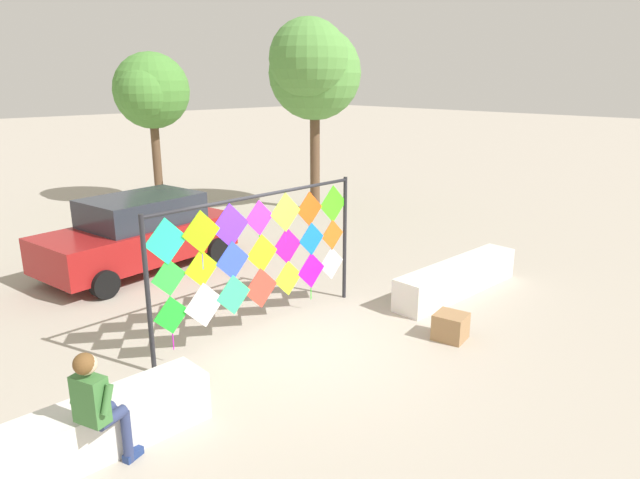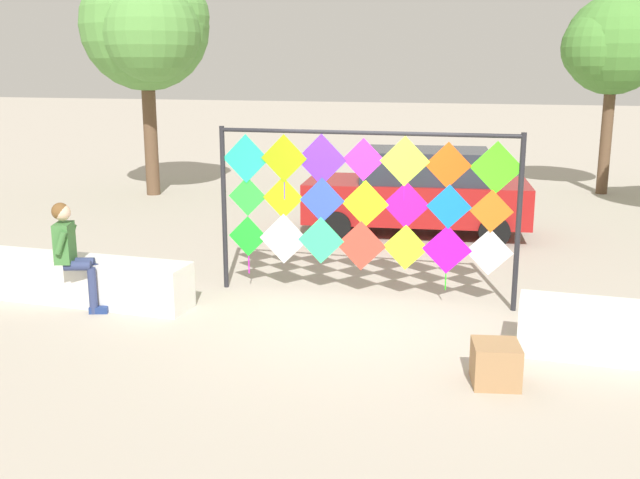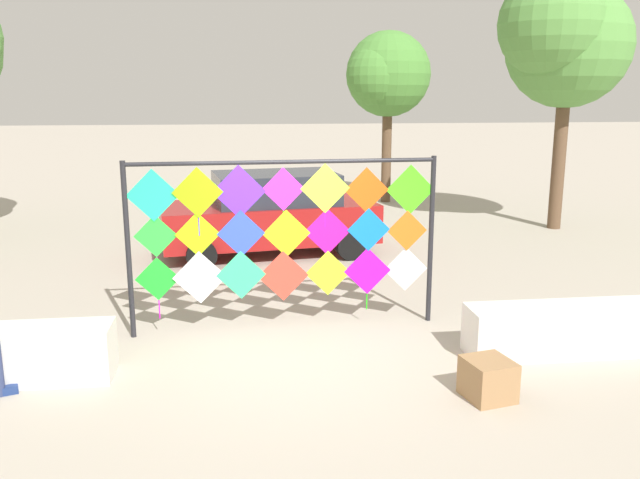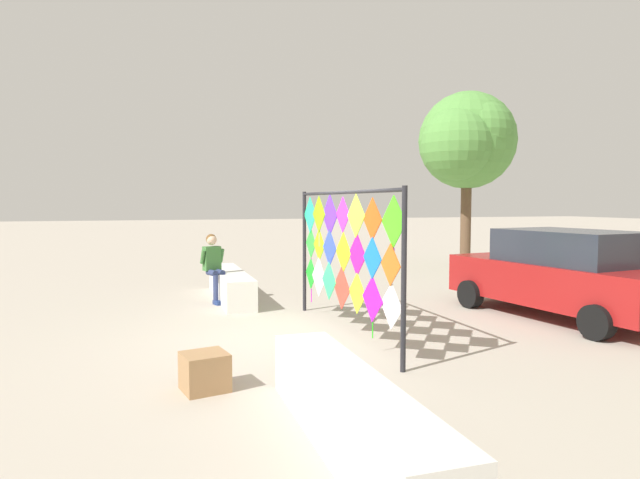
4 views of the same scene
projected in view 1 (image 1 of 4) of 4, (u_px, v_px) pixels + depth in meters
ground at (304, 348)px, 8.99m from camera, size 120.00×120.00×0.00m
plaza_ledge_left at (64, 442)px, 6.17m from camera, size 3.34×0.60×0.62m
plaza_ledge_right at (457, 278)px, 11.21m from camera, size 3.34×0.60×0.62m
kite_display_rack at (260, 248)px, 9.25m from camera, size 4.17×0.22×2.36m
seated_vendor at (98, 402)px, 5.93m from camera, size 0.69×0.57×1.47m
parked_car at (139, 233)px, 12.46m from camera, size 4.44×2.51×1.64m
cardboard_box_large at (451, 326)px, 9.25m from camera, size 0.56×0.58×0.43m
tree_broadleaf at (313, 69)px, 17.00m from camera, size 3.21×3.00×5.80m
tree_far_right at (149, 93)px, 18.25m from camera, size 2.48×2.43×4.92m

